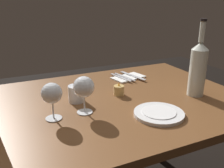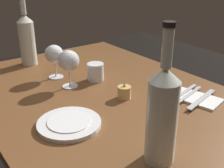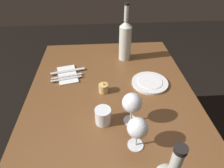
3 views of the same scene
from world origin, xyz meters
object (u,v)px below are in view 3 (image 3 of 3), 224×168
wine_glass_right (138,128)px  fork_inner (67,76)px  votive_candle (103,88)px  dinner_plate (150,83)px  wine_bottle_second (125,40)px  water_tumbler (103,117)px  wine_glass_left (132,103)px  table_knife (68,71)px  folded_napkin (67,75)px  fork_outer (66,79)px

wine_glass_right → fork_inner: (0.49, 0.33, -0.10)m
votive_candle → dinner_plate: (0.05, -0.27, -0.02)m
wine_bottle_second → water_tumbler: wine_bottle_second is taller
wine_glass_left → votive_candle: 0.26m
water_tumbler → votive_candle: size_ratio=1.16×
table_knife → wine_bottle_second: bearing=-68.8°
wine_glass_right → votive_candle: size_ratio=2.26×
wine_glass_right → water_tumbler: bearing=43.3°
dinner_plate → folded_napkin: size_ratio=0.99×
water_tumbler → votive_candle: bearing=-2.7°
dinner_plate → folded_napkin: 0.50m
votive_candle → dinner_plate: 0.27m
votive_candle → folded_napkin: (0.17, 0.21, -0.02)m
wine_glass_left → wine_bottle_second: 0.56m
wine_glass_left → fork_inner: (0.36, 0.33, -0.10)m
wine_glass_right → dinner_plate: bearing=-20.7°
wine_glass_left → folded_napkin: bearing=40.4°
wine_bottle_second → table_knife: size_ratio=1.76×
votive_candle → fork_inner: (0.14, 0.21, -0.01)m
folded_napkin → water_tumbler: bearing=-152.0°
wine_glass_left → water_tumbler: size_ratio=2.06×
wine_glass_right → fork_inner: 0.60m
wine_glass_left → fork_inner: wine_glass_left is taller
folded_napkin → wine_glass_right: bearing=-147.4°
wine_glass_left → water_tumbler: 0.15m
dinner_plate → fork_outer: bearing=81.9°
votive_candle → table_knife: (0.20, 0.21, -0.01)m
wine_bottle_second → votive_candle: 0.40m
votive_candle → fork_inner: votive_candle is taller
votive_candle → folded_napkin: size_ratio=0.32×
wine_glass_left → fork_inner: 0.50m
water_tumbler → dinner_plate: size_ratio=0.37×
wine_glass_right → folded_napkin: bearing=32.6°
wine_glass_right → fork_outer: wine_glass_right is taller
folded_napkin → votive_candle: bearing=-128.3°
votive_candle → dinner_plate: votive_candle is taller
wine_glass_left → wine_bottle_second: size_ratio=0.43×
water_tumbler → fork_outer: (0.33, 0.20, -0.02)m
wine_glass_left → dinner_plate: bearing=-29.5°
wine_glass_left → fork_inner: size_ratio=0.89×
wine_glass_right → votive_candle: wine_glass_right is taller
water_tumbler → dinner_plate: water_tumbler is taller
votive_candle → fork_outer: (0.12, 0.21, -0.01)m
wine_bottle_second → dinner_plate: 0.34m
wine_bottle_second → fork_outer: wine_bottle_second is taller
dinner_plate → wine_bottle_second: bearing=20.7°
folded_napkin → fork_outer: (-0.05, 0.00, 0.01)m
votive_candle → table_knife: votive_candle is taller
fork_inner → water_tumbler: bearing=-150.4°
dinner_plate → wine_glass_right: bearing=159.3°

